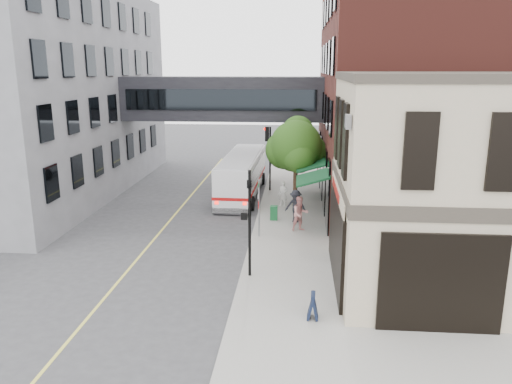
% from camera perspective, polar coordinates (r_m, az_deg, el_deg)
% --- Properties ---
extents(ground, '(120.00, 120.00, 0.00)m').
position_cam_1_polar(ground, '(19.53, -2.49, -12.17)').
color(ground, '#38383A').
rests_on(ground, ground).
extents(sidewalk_main, '(4.00, 60.00, 0.15)m').
position_cam_1_polar(sidewalk_main, '(32.51, 4.12, -1.23)').
color(sidewalk_main, gray).
rests_on(sidewalk_main, ground).
extents(corner_building, '(10.19, 8.12, 8.45)m').
position_cam_1_polar(corner_building, '(20.96, 23.27, 0.74)').
color(corner_building, '#C5B196').
rests_on(corner_building, ground).
extents(brick_building, '(13.76, 18.00, 14.00)m').
position_cam_1_polar(brick_building, '(33.31, 18.46, 10.53)').
color(brick_building, '#511F19').
rests_on(brick_building, ground).
extents(opposite_building, '(14.00, 24.00, 14.00)m').
position_cam_1_polar(opposite_building, '(38.58, -25.65, 10.28)').
color(opposite_building, slate).
rests_on(opposite_building, ground).
extents(skyway_bridge, '(14.00, 3.18, 3.00)m').
position_cam_1_polar(skyway_bridge, '(35.83, -3.77, 10.62)').
color(skyway_bridge, black).
rests_on(skyway_bridge, ground).
extents(traffic_signal_near, '(0.44, 0.22, 4.60)m').
position_cam_1_polar(traffic_signal_near, '(20.26, -0.83, -2.11)').
color(traffic_signal_near, black).
rests_on(traffic_signal_near, sidewalk_main).
extents(traffic_signal_far, '(0.53, 0.28, 4.50)m').
position_cam_1_polar(traffic_signal_far, '(34.83, 1.41, 5.31)').
color(traffic_signal_far, black).
rests_on(traffic_signal_far, sidewalk_main).
extents(street_sign_pole, '(0.08, 0.75, 3.00)m').
position_cam_1_polar(street_sign_pole, '(25.34, 0.33, -1.26)').
color(street_sign_pole, gray).
rests_on(street_sign_pole, sidewalk_main).
extents(street_tree, '(3.80, 3.20, 5.60)m').
position_cam_1_polar(street_tree, '(30.95, 4.58, 5.24)').
color(street_tree, '#382619').
rests_on(street_tree, sidewalk_main).
extents(lane_marking, '(0.12, 40.00, 0.01)m').
position_cam_1_polar(lane_marking, '(29.60, -9.69, -3.08)').
color(lane_marking, '#D8CC4C').
rests_on(lane_marking, ground).
extents(bus, '(2.69, 10.30, 2.76)m').
position_cam_1_polar(bus, '(34.36, -1.60, 2.16)').
color(bus, white).
rests_on(bus, ground).
extents(pedestrian_a, '(0.68, 0.57, 1.58)m').
position_cam_1_polar(pedestrian_a, '(31.28, 3.09, -0.19)').
color(pedestrian_a, silver).
rests_on(pedestrian_a, sidewalk_main).
extents(pedestrian_b, '(1.12, 1.01, 1.88)m').
position_cam_1_polar(pedestrian_b, '(26.56, 5.08, -2.49)').
color(pedestrian_b, pink).
rests_on(pedestrian_b, sidewalk_main).
extents(pedestrian_c, '(1.30, 0.91, 1.84)m').
position_cam_1_polar(pedestrian_c, '(28.08, 4.56, -1.61)').
color(pedestrian_c, black).
rests_on(pedestrian_c, sidewalk_main).
extents(newspaper_box, '(0.42, 0.37, 0.82)m').
position_cam_1_polar(newspaper_box, '(28.51, 2.06, -2.39)').
color(newspaper_box, '#135428').
rests_on(newspaper_box, sidewalk_main).
extents(sandwich_board, '(0.36, 0.54, 0.93)m').
position_cam_1_polar(sandwich_board, '(17.79, 6.51, -12.80)').
color(sandwich_board, black).
rests_on(sandwich_board, sidewalk_main).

